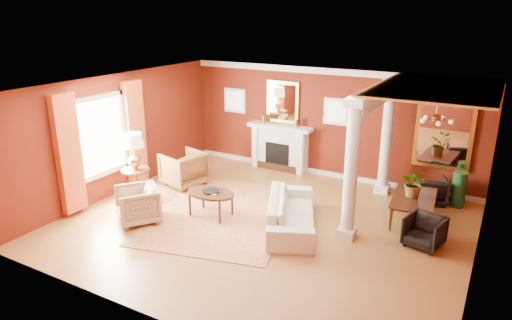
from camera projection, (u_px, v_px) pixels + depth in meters
The scene contains 27 objects.
ground at pixel (264, 224), 9.64m from camera, with size 8.00×8.00×0.00m, color brown.
room_shell at pixel (265, 132), 9.00m from camera, with size 8.04×7.04×2.92m.
fireplace at pixel (280, 147), 12.78m from camera, with size 1.85×0.42×1.29m.
overmantel_mirror at pixel (283, 102), 12.50m from camera, with size 0.95×0.07×1.15m.
flank_window_left at pixel (235, 101), 13.26m from camera, with size 0.70×0.07×0.70m.
flank_window_right at pixel (336, 112), 11.82m from camera, with size 0.70×0.07×0.70m.
left_window at pixel (104, 142), 10.50m from camera, with size 0.21×2.55×2.60m.
column_front at pixel (351, 170), 8.65m from camera, with size 0.36×0.36×2.80m.
column_back at pixel (387, 137), 10.88m from camera, with size 0.36×0.36×2.80m.
header_beam at pixel (379, 94), 9.60m from camera, with size 0.30×3.20×0.32m, color silver.
amber_ceiling at pixel (437, 88), 8.86m from camera, with size 2.30×3.40×0.04m, color gold.
dining_mirror at pixel (444, 134), 10.66m from camera, with size 1.30×0.07×1.70m.
chandelier at pixel (436, 119), 9.07m from camera, with size 0.60×0.62×0.75m.
crown_trim at pixel (329, 71), 11.61m from camera, with size 8.00×0.08×0.16m, color silver.
base_trim at pixel (324, 173), 12.48m from camera, with size 8.00×0.08×0.12m, color silver.
rug at pixel (224, 214), 10.13m from camera, with size 2.89×3.86×0.02m, color maroon.
sofa at pixel (292, 207), 9.37m from camera, with size 2.35×0.69×0.92m, color beige.
armchair_leopard at pixel (184, 167), 11.64m from camera, with size 0.95×0.89×0.98m, color black.
armchair_stripe at pixel (137, 203), 9.65m from camera, with size 0.83×0.78×0.85m, color tan.
coffee_table at pixel (211, 194), 9.89m from camera, with size 1.11×1.11×0.56m.
coffee_book at pixel (210, 188), 9.80m from camera, with size 0.17×0.02×0.24m, color black.
side_table at pixel (134, 155), 10.55m from camera, with size 0.65×0.65×1.64m.
dining_table at pixel (415, 202), 9.68m from camera, with size 1.53×0.54×0.85m, color black.
dining_chair_near at pixel (425, 230), 8.66m from camera, with size 0.65×0.61×0.67m, color black.
dining_chair_far at pixel (431, 189), 10.62m from camera, with size 0.67×0.62×0.69m, color black.
green_urn at pixel (458, 193), 10.43m from camera, with size 0.35×0.35×0.84m.
potted_plant at pixel (416, 172), 9.52m from camera, with size 0.54×0.60×0.47m, color #26591E.
Camera 1 is at (4.11, -7.69, 4.32)m, focal length 32.00 mm.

